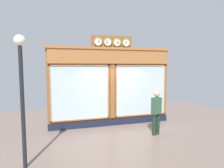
# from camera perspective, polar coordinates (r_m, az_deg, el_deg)

# --- Properties ---
(ground_plane) EXTENTS (14.00, 14.00, 0.00)m
(ground_plane) POSITION_cam_1_polar(r_m,az_deg,el_deg) (6.29, 7.66, -19.40)
(ground_plane) COLOR #7A665B
(shop_facade) EXTENTS (5.53, 0.42, 3.91)m
(shop_facade) POSITION_cam_1_polar(r_m,az_deg,el_deg) (8.51, -0.24, -0.63)
(shop_facade) COLOR brown
(shop_facade) RESTS_ON ground_plane
(pedestrian) EXTENTS (0.41, 0.32, 1.69)m
(pedestrian) POSITION_cam_1_polar(r_m,az_deg,el_deg) (7.57, 12.98, -7.73)
(pedestrian) COLOR #1C2F21
(pedestrian) RESTS_ON ground_plane
(street_lamp) EXTENTS (0.28, 0.28, 3.39)m
(street_lamp) POSITION_cam_1_polar(r_m,az_deg,el_deg) (5.28, -25.23, 0.81)
(street_lamp) COLOR black
(street_lamp) RESTS_ON ground_plane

